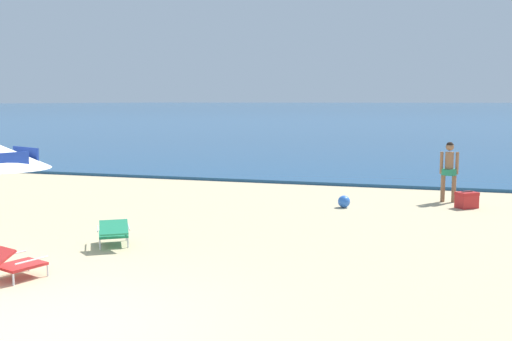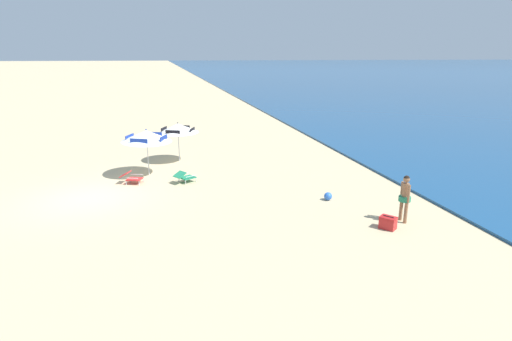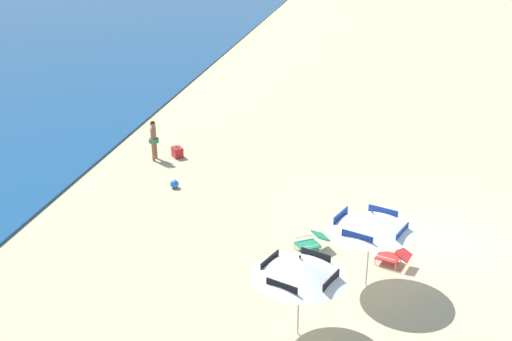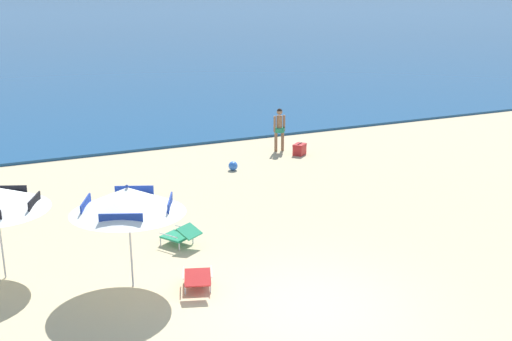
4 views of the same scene
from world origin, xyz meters
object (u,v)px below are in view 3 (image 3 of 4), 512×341
object	(u,v)px
beach_umbrella_striped_main	(371,221)
lounge_chair_beside_umbrella	(312,242)
person_standing_near_shore	(154,137)
beach_umbrella_striped_second	(300,267)
lounge_chair_under_umbrella	(394,256)
cooler_box	(177,152)
beach_ball	(174,184)

from	to	relation	value
beach_umbrella_striped_main	lounge_chair_beside_umbrella	bearing A→B (deg)	45.19
person_standing_near_shore	lounge_chair_beside_umbrella	bearing A→B (deg)	-131.62
beach_umbrella_striped_second	lounge_chair_beside_umbrella	xyz separation A→B (m)	(3.81, 0.04, -1.46)
lounge_chair_under_umbrella	beach_umbrella_striped_second	bearing A→B (deg)	147.31
cooler_box	beach_ball	distance (m)	3.04
beach_umbrella_striped_main	beach_ball	distance (m)	8.49
cooler_box	beach_umbrella_striped_second	bearing A→B (deg)	-149.62
person_standing_near_shore	beach_ball	world-z (taller)	person_standing_near_shore
beach_ball	lounge_chair_beside_umbrella	bearing A→B (deg)	-124.02
lounge_chair_beside_umbrella	beach_ball	size ratio (longest dim) A/B	3.36
lounge_chair_under_umbrella	lounge_chair_beside_umbrella	distance (m)	2.26
lounge_chair_under_umbrella	beach_umbrella_striped_main	bearing A→B (deg)	147.75
beach_umbrella_striped_second	cooler_box	size ratio (longest dim) A/B	4.47
lounge_chair_under_umbrella	beach_ball	world-z (taller)	lounge_chair_under_umbrella
beach_umbrella_striped_main	beach_umbrella_striped_second	size ratio (longest dim) A/B	1.17
beach_umbrella_striped_main	person_standing_near_shore	size ratio (longest dim) A/B	2.00
person_standing_near_shore	cooler_box	xyz separation A→B (m)	(0.42, -0.79, -0.71)
lounge_chair_beside_umbrella	person_standing_near_shore	size ratio (longest dim) A/B	0.65
beach_umbrella_striped_main	person_standing_near_shore	distance (m)	11.19
person_standing_near_shore	cooler_box	size ratio (longest dim) A/B	2.61
lounge_chair_under_umbrella	beach_ball	xyz separation A→B (m)	(3.86, 7.37, -0.12)
beach_umbrella_striped_second	cooler_box	distance (m)	11.93
beach_umbrella_striped_second	lounge_chair_beside_umbrella	distance (m)	4.08
lounge_chair_under_umbrella	beach_ball	distance (m)	8.32
beach_umbrella_striped_second	lounge_chair_under_umbrella	distance (m)	4.31
lounge_chair_under_umbrella	person_standing_near_shore	distance (m)	11.02
person_standing_near_shore	beach_ball	xyz separation A→B (m)	(-2.51, -1.59, -0.76)
beach_umbrella_striped_main	beach_umbrella_striped_second	xyz separation A→B (m)	(-2.29, 1.49, -0.10)
lounge_chair_beside_umbrella	beach_umbrella_striped_main	bearing A→B (deg)	-134.81
beach_umbrella_striped_main	lounge_chair_beside_umbrella	size ratio (longest dim) A/B	3.10
lounge_chair_under_umbrella	beach_ball	size ratio (longest dim) A/B	3.32
beach_umbrella_striped_main	lounge_chair_under_umbrella	distance (m)	2.04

